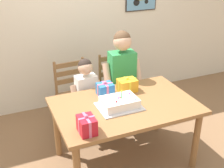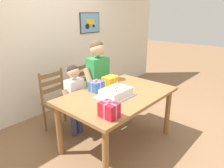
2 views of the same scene
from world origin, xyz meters
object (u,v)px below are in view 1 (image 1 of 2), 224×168
dining_table (125,112)px  chair_right (117,88)px  child_older (122,73)px  child_younger (86,92)px  gift_box_corner_small (105,89)px  chair_left (74,96)px  gift_box_beside_cake (127,85)px  birthday_cake (119,103)px  gift_box_red_large (87,125)px

dining_table → chair_right: 0.95m
child_older → child_younger: 0.50m
dining_table → child_older: 0.67m
dining_table → chair_right: size_ratio=1.61×
dining_table → gift_box_corner_small: gift_box_corner_small is taller
chair_left → chair_right: (0.60, 0.00, 0.00)m
gift_box_beside_cake → chair_left: bearing=126.3°
dining_table → birthday_cake: bearing=-157.3°
dining_table → gift_box_red_large: bearing=-148.3°
gift_box_beside_cake → chair_left: chair_left is taller
birthday_cake → chair_left: (-0.22, 0.92, -0.32)m
child_older → chair_left: bearing=152.5°
gift_box_red_large → chair_left: gift_box_red_large is taller
gift_box_beside_cake → child_younger: child_younger is taller
gift_box_corner_small → chair_left: (-0.19, 0.60, -0.34)m
gift_box_red_large → child_younger: child_younger is taller
gift_box_red_large → gift_box_corner_small: 0.74m
chair_left → child_younger: (0.08, -0.28, 0.18)m
dining_table → chair_left: chair_left is taller
chair_left → child_older: child_older is taller
chair_right → child_younger: 0.63m
gift_box_corner_small → child_older: bearing=42.2°
birthday_cake → child_younger: bearing=103.0°
gift_box_beside_cake → child_older: (0.09, 0.33, 0.01)m
child_younger → gift_box_corner_small: bearing=-70.0°
gift_box_corner_small → chair_left: 0.72m
gift_box_red_large → gift_box_beside_cake: size_ratio=0.89×
chair_left → chair_right: size_ratio=1.00×
birthday_cake → gift_box_corner_small: size_ratio=2.49×
gift_box_corner_small → child_younger: 0.38m
gift_box_red_large → gift_box_beside_cake: gift_box_red_large is taller
dining_table → chair_right: bearing=71.2°
child_younger → gift_box_beside_cake: bearing=-41.4°
gift_box_red_large → gift_box_beside_cake: bearing=41.1°
birthday_cake → chair_right: birthday_cake is taller
gift_box_red_large → child_younger: (0.30, 0.93, -0.17)m
birthday_cake → gift_box_corner_small: (-0.03, 0.31, 0.02)m
chair_right → child_younger: bearing=-151.9°
gift_box_beside_cake → child_older: size_ratio=0.16×
gift_box_red_large → gift_box_corner_small: (0.42, 0.61, -0.01)m
birthday_cake → chair_left: size_ratio=0.48×
dining_table → chair_left: bearing=109.0°
dining_table → gift_box_beside_cake: bearing=60.4°
dining_table → child_younger: (-0.23, 0.60, -0.00)m
dining_table → child_older: bearing=68.1°
birthday_cake → gift_box_corner_small: birthday_cake is taller
gift_box_corner_small → chair_right: size_ratio=0.19×
gift_box_red_large → gift_box_corner_small: gift_box_red_large is taller
gift_box_red_large → child_older: bearing=50.3°
chair_left → child_younger: bearing=-75.1°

